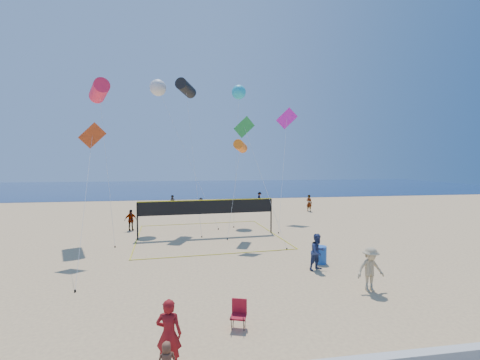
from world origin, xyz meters
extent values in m
plane|color=#D5B278|center=(0.00, 0.00, 0.00)|extent=(120.00, 120.00, 0.00)
cube|color=navy|center=(0.00, 62.00, 0.01)|extent=(140.00, 50.00, 0.03)
imported|color=maroon|center=(-1.54, -1.71, 0.91)|extent=(0.74, 0.56, 1.83)
imported|color=navy|center=(5.31, 4.95, 0.90)|extent=(1.06, 0.95, 1.81)
imported|color=tan|center=(6.40, 2.09, 0.91)|extent=(1.20, 0.72, 1.83)
imported|color=gray|center=(-5.48, 16.15, 0.83)|extent=(1.05, 0.78, 1.65)
imported|color=gray|center=(0.40, 25.71, 0.73)|extent=(1.43, 0.82, 1.46)
imported|color=gray|center=(12.15, 23.47, 0.92)|extent=(0.75, 0.80, 1.83)
imported|color=gray|center=(-2.78, 28.25, 0.77)|extent=(0.87, 0.75, 1.55)
imported|color=gray|center=(8.25, 30.89, 0.76)|extent=(0.95, 1.13, 1.52)
cube|color=maroon|center=(0.53, -0.05, 0.40)|extent=(0.60, 0.57, 0.05)
cube|color=maroon|center=(0.59, 0.14, 0.66)|extent=(0.48, 0.19, 0.49)
cylinder|color=black|center=(0.29, -0.15, 0.22)|extent=(0.10, 0.24, 0.63)
cylinder|color=black|center=(0.40, 0.18, 0.22)|extent=(0.10, 0.24, 0.63)
cylinder|color=black|center=(0.66, -0.28, 0.22)|extent=(0.10, 0.24, 0.63)
cylinder|color=black|center=(0.77, 0.06, 0.22)|extent=(0.10, 0.24, 0.63)
cylinder|color=blue|center=(5.88, 5.88, 0.46)|extent=(0.79, 0.79, 0.91)
cylinder|color=black|center=(-4.49, 12.90, 1.30)|extent=(0.10, 0.10, 2.59)
cylinder|color=black|center=(5.21, 13.60, 1.30)|extent=(0.10, 0.10, 2.59)
cube|color=black|center=(0.36, 13.25, 2.11)|extent=(9.70, 0.72, 0.97)
cube|color=#D2C916|center=(0.36, 13.25, 2.63)|extent=(9.70, 0.73, 0.06)
cube|color=#D2C916|center=(0.71, 8.40, 0.01)|extent=(9.90, 0.76, 0.02)
cube|color=#D2C916|center=(0.01, 18.10, 0.01)|extent=(9.90, 0.76, 0.02)
cylinder|color=#F92147|center=(-7.26, 14.75, 10.49)|extent=(2.02, 2.84, 1.43)
cylinder|color=silver|center=(-6.42, 12.87, 5.27)|extent=(1.70, 3.77, 10.45)
cylinder|color=black|center=(-5.57, 10.99, 0.05)|extent=(0.08, 0.08, 0.10)
cylinder|color=black|center=(-1.11, 17.46, 11.52)|extent=(1.79, 2.53, 1.28)
cylinder|color=silver|center=(-0.59, 15.17, 5.79)|extent=(1.06, 4.59, 11.48)
cylinder|color=black|center=(-0.07, 12.88, 0.05)|extent=(0.08, 0.08, 0.10)
cylinder|color=orange|center=(2.79, 13.21, 6.53)|extent=(1.30, 1.84, 0.93)
cylinder|color=silver|center=(2.22, 12.52, 3.29)|extent=(1.16, 1.38, 6.48)
cylinder|color=black|center=(1.65, 11.84, 0.05)|extent=(0.08, 0.08, 0.10)
cube|color=#B93D16|center=(-6.45, 9.84, 6.89)|extent=(1.54, 0.21, 1.52)
cylinder|color=silver|center=(-6.04, 6.88, 3.47)|extent=(0.83, 5.93, 6.85)
cylinder|color=black|center=(-5.64, 3.92, 0.05)|extent=(0.08, 0.08, 0.10)
cube|color=green|center=(2.78, 11.60, 7.74)|extent=(1.50, 0.24, 1.49)
cylinder|color=silver|center=(3.86, 10.18, 3.90)|extent=(2.17, 2.85, 7.70)
cylinder|color=black|center=(4.94, 8.76, 0.05)|extent=(0.08, 0.08, 0.10)
cube|color=#E51CC4|center=(8.45, 20.05, 9.61)|extent=(2.08, 0.38, 2.07)
cylinder|color=silver|center=(7.08, 16.65, 4.83)|extent=(2.76, 6.82, 9.57)
cylinder|color=black|center=(5.71, 13.25, 0.05)|extent=(0.08, 0.08, 0.10)
sphere|color=silver|center=(-3.47, 18.55, 11.73)|extent=(1.77, 1.77, 1.39)
cylinder|color=silver|center=(-1.05, 16.97, 5.89)|extent=(4.84, 3.18, 11.68)
cylinder|color=black|center=(1.36, 15.39, 0.05)|extent=(0.08, 0.08, 0.10)
sphere|color=#1FB1D4|center=(3.80, 20.30, 11.99)|extent=(1.53, 1.53, 1.32)
cylinder|color=silver|center=(3.24, 18.15, 6.02)|extent=(1.13, 4.31, 11.95)
cylinder|color=black|center=(2.69, 16.00, 0.05)|extent=(0.08, 0.08, 0.10)
camera|label=1|loc=(-1.04, -9.90, 5.29)|focal=24.00mm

